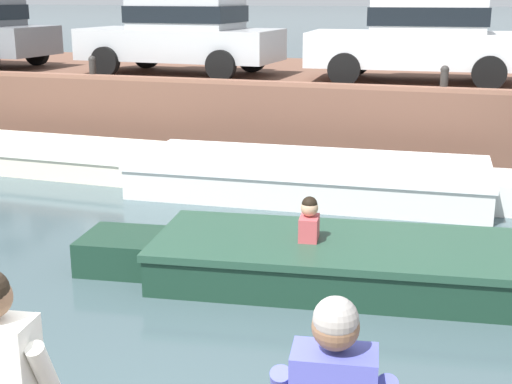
{
  "coord_description": "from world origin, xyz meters",
  "views": [
    {
      "loc": [
        1.93,
        -3.0,
        3.04
      ],
      "look_at": [
        -0.05,
        3.36,
        1.2
      ],
      "focal_mm": 50.0,
      "sensor_mm": 36.0,
      "label": 1
    }
  ],
  "objects_px": {
    "mooring_bollard_west": "(92,66)",
    "person_seated_right": "(5,383)",
    "car_left_inner_silver": "(183,33)",
    "boat_moored_west_cream": "(40,155)",
    "boat_moored_central_white": "(327,178)",
    "mooring_bollard_mid": "(444,77)",
    "motorboat_passing": "(352,262)",
    "car_centre_white": "(422,37)"
  },
  "relations": [
    {
      "from": "boat_moored_west_cream",
      "to": "boat_moored_central_white",
      "type": "bearing_deg",
      "value": -3.45
    },
    {
      "from": "boat_moored_west_cream",
      "to": "motorboat_passing",
      "type": "relative_size",
      "value": 1.04
    },
    {
      "from": "boat_moored_west_cream",
      "to": "car_centre_white",
      "type": "xyz_separation_m",
      "value": [
        6.48,
        3.05,
        2.05
      ]
    },
    {
      "from": "person_seated_right",
      "to": "mooring_bollard_west",
      "type": "bearing_deg",
      "value": 117.62
    },
    {
      "from": "car_left_inner_silver",
      "to": "mooring_bollard_mid",
      "type": "height_order",
      "value": "car_left_inner_silver"
    },
    {
      "from": "motorboat_passing",
      "to": "boat_moored_central_white",
      "type": "bearing_deg",
      "value": 106.13
    },
    {
      "from": "boat_moored_central_white",
      "to": "boat_moored_west_cream",
      "type": "bearing_deg",
      "value": 176.55
    },
    {
      "from": "boat_moored_west_cream",
      "to": "car_centre_white",
      "type": "height_order",
      "value": "car_centre_white"
    },
    {
      "from": "boat_moored_central_white",
      "to": "mooring_bollard_west",
      "type": "bearing_deg",
      "value": 157.69
    },
    {
      "from": "boat_moored_central_white",
      "to": "mooring_bollard_mid",
      "type": "xyz_separation_m",
      "value": [
        1.58,
        2.17,
        1.4
      ]
    },
    {
      "from": "car_left_inner_silver",
      "to": "person_seated_right",
      "type": "distance_m",
      "value": 12.22
    },
    {
      "from": "motorboat_passing",
      "to": "car_left_inner_silver",
      "type": "distance_m",
      "value": 8.58
    },
    {
      "from": "boat_moored_central_white",
      "to": "car_left_inner_silver",
      "type": "distance_m",
      "value": 5.48
    },
    {
      "from": "mooring_bollard_west",
      "to": "mooring_bollard_mid",
      "type": "xyz_separation_m",
      "value": [
        6.87,
        0.0,
        0.0
      ]
    },
    {
      "from": "motorboat_passing",
      "to": "mooring_bollard_mid",
      "type": "xyz_separation_m",
      "value": [
        0.59,
        5.61,
        1.42
      ]
    },
    {
      "from": "boat_moored_central_white",
      "to": "mooring_bollard_mid",
      "type": "distance_m",
      "value": 3.03
    },
    {
      "from": "car_left_inner_silver",
      "to": "mooring_bollard_west",
      "type": "relative_size",
      "value": 9.5
    },
    {
      "from": "boat_moored_west_cream",
      "to": "mooring_bollard_west",
      "type": "height_order",
      "value": "mooring_bollard_west"
    },
    {
      "from": "car_centre_white",
      "to": "person_seated_right",
      "type": "bearing_deg",
      "value": -94.72
    },
    {
      "from": "person_seated_right",
      "to": "car_centre_white",
      "type": "bearing_deg",
      "value": 85.28
    },
    {
      "from": "mooring_bollard_west",
      "to": "person_seated_right",
      "type": "height_order",
      "value": "mooring_bollard_west"
    },
    {
      "from": "car_left_inner_silver",
      "to": "boat_moored_west_cream",
      "type": "bearing_deg",
      "value": -117.7
    },
    {
      "from": "boat_moored_central_white",
      "to": "car_centre_white",
      "type": "bearing_deg",
      "value": 72.49
    },
    {
      "from": "boat_moored_west_cream",
      "to": "car_centre_white",
      "type": "relative_size",
      "value": 1.45
    },
    {
      "from": "boat_moored_west_cream",
      "to": "mooring_bollard_mid",
      "type": "height_order",
      "value": "mooring_bollard_mid"
    },
    {
      "from": "boat_moored_west_cream",
      "to": "boat_moored_central_white",
      "type": "relative_size",
      "value": 0.92
    },
    {
      "from": "boat_moored_central_white",
      "to": "mooring_bollard_mid",
      "type": "relative_size",
      "value": 14.92
    },
    {
      "from": "car_left_inner_silver",
      "to": "car_centre_white",
      "type": "relative_size",
      "value": 1.01
    },
    {
      "from": "motorboat_passing",
      "to": "mooring_bollard_west",
      "type": "height_order",
      "value": "mooring_bollard_west"
    },
    {
      "from": "car_centre_white",
      "to": "mooring_bollard_mid",
      "type": "distance_m",
      "value": 1.45
    },
    {
      "from": "car_left_inner_silver",
      "to": "person_seated_right",
      "type": "xyz_separation_m",
      "value": [
        3.93,
        -11.52,
        -1.0
      ]
    },
    {
      "from": "car_left_inner_silver",
      "to": "person_seated_right",
      "type": "height_order",
      "value": "car_left_inner_silver"
    },
    {
      "from": "boat_moored_west_cream",
      "to": "boat_moored_central_white",
      "type": "xyz_separation_m",
      "value": [
        5.42,
        -0.33,
        0.05
      ]
    },
    {
      "from": "motorboat_passing",
      "to": "car_centre_white",
      "type": "xyz_separation_m",
      "value": [
        0.07,
        6.82,
        2.03
      ]
    },
    {
      "from": "car_left_inner_silver",
      "to": "mooring_bollard_mid",
      "type": "xyz_separation_m",
      "value": [
        5.4,
        -1.2,
        -0.61
      ]
    },
    {
      "from": "mooring_bollard_mid",
      "to": "person_seated_right",
      "type": "height_order",
      "value": "mooring_bollard_mid"
    },
    {
      "from": "mooring_bollard_west",
      "to": "mooring_bollard_mid",
      "type": "bearing_deg",
      "value": 0.0
    },
    {
      "from": "boat_moored_west_cream",
      "to": "mooring_bollard_mid",
      "type": "xyz_separation_m",
      "value": [
        7.0,
        1.84,
        1.45
      ]
    },
    {
      "from": "motorboat_passing",
      "to": "car_left_inner_silver",
      "type": "xyz_separation_m",
      "value": [
        -4.81,
        6.81,
        2.03
      ]
    },
    {
      "from": "mooring_bollard_mid",
      "to": "boat_moored_west_cream",
      "type": "bearing_deg",
      "value": -165.25
    },
    {
      "from": "motorboat_passing",
      "to": "mooring_bollard_west",
      "type": "bearing_deg",
      "value": 138.24
    },
    {
      "from": "boat_moored_west_cream",
      "to": "car_left_inner_silver",
      "type": "height_order",
      "value": "car_left_inner_silver"
    }
  ]
}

